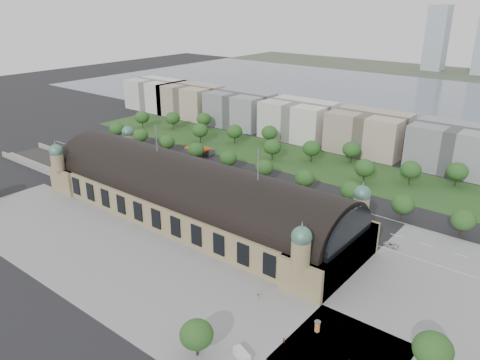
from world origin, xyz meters
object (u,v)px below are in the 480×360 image
Objects in this scene: pedestrian_0 at (258,296)px; parked_car_2 at (169,177)px; traffic_car_3 at (215,170)px; traffic_car_6 at (391,245)px; parked_car_3 at (150,171)px; advertising_column at (317,326)px; petrol_station at (203,150)px; bus_mid at (250,199)px; traffic_car_1 at (138,153)px; parked_car_0 at (148,170)px; traffic_car_4 at (244,195)px; van_south at (241,354)px; bus_west at (235,191)px; parked_car_1 at (148,174)px; pedestrian_1 at (284,341)px; traffic_car_0 at (90,147)px; parked_car_6 at (201,188)px; traffic_car_2 at (151,169)px; bus_east at (311,212)px; traffic_car_5 at (325,210)px; parked_car_5 at (159,178)px; parked_car_4 at (181,184)px.

parked_car_2 is at bearing 161.37° from pedestrian_0.
traffic_car_3 is 0.83× the size of traffic_car_6.
parked_car_3 is 1.25× the size of advertising_column.
pedestrian_0 is (111.63, -95.38, -1.98)m from petrol_station.
bus_mid is 6.89× the size of pedestrian_0.
traffic_car_1 is at bearing -136.63° from parked_car_2.
petrol_station is 146.84m from pedestrian_0.
traffic_car_6 is at bearing 56.93° from parked_car_0.
van_south is (65.64, -84.80, 0.35)m from traffic_car_4.
bus_west is (39.72, 5.39, 0.76)m from parked_car_2.
pedestrian_1 reaches higher than parked_car_1.
traffic_car_0 is 78.30m from parked_car_2.
pedestrian_0 is at bearing -40.51° from petrol_station.
pedestrian_1 is at bearing -139.44° from bus_mid.
petrol_station is at bearing -120.66° from traffic_car_4.
advertising_column is at bearing 25.18° from parked_car_6.
traffic_car_2 is at bearing -83.43° from traffic_car_6.
traffic_car_3 is at bearing 148.51° from pedestrian_0.
bus_east is at bearing 122.07° from advertising_column.
parked_car_2 is at bearing 99.63° from pedestrian_1.
parked_car_1 is at bearing -98.17° from parked_car_2.
parked_car_1 is at bearing 165.83° from pedestrian_0.
parked_car_1 is 0.93× the size of van_south.
van_south is (125.42, -78.52, 0.43)m from parked_car_3.
parked_car_2 reaches higher than parked_car_3.
parked_car_3 is at bearing -116.19° from parked_car_2.
traffic_car_3 is at bearing 71.35° from bus_east.
bus_west reaches higher than traffic_car_5.
van_south is at bearing -136.61° from bus_west.
parked_car_3 is at bearing -146.16° from parked_car_5.
petrol_station is 3.29× the size of traffic_car_0.
traffic_car_5 is at bearing 92.74° from traffic_car_0.
traffic_car_2 is 150.42m from van_south.
parked_car_4 is 0.31× the size of bus_mid.
traffic_car_0 is at bearing -128.01° from parked_car_6.
pedestrian_0 is at bearing -132.57° from bus_west.
bus_west is 12.57m from bus_mid.
parked_car_1 is 1.31× the size of parked_car_3.
advertising_column reaches higher than pedestrian_0.
bus_east is (41.14, 1.61, 0.31)m from bus_west.
bus_west is at bearing 71.54° from parked_car_2.
traffic_car_6 reaches higher than traffic_car_2.
pedestrian_1 is (71.36, -73.23, 0.16)m from traffic_car_4.
traffic_car_5 is 0.77× the size of parked_car_5.
parked_car_5 is at bearing 157.01° from advertising_column.
traffic_car_4 reaches higher than traffic_car_5.
bus_west is at bearing 89.22° from traffic_car_0.
parked_car_6 is at bearing 62.12° from parked_car_5.
traffic_car_6 is at bearing 88.68° from traffic_car_0.
traffic_car_2 is 149.61m from pedestrian_1.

